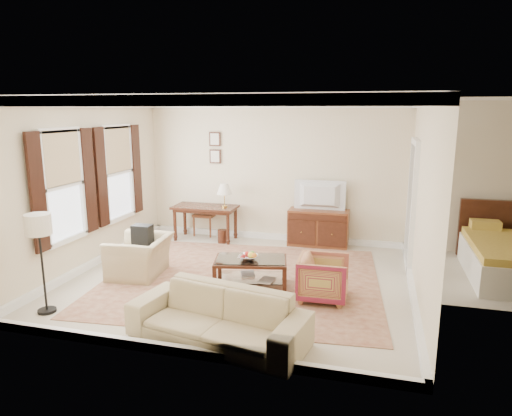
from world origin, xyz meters
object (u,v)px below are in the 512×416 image
at_px(writing_desk, 205,211).
at_px(tv, 319,186).
at_px(sofa, 218,309).
at_px(club_armchair, 140,250).
at_px(striped_armchair, 323,276).
at_px(sideboard, 318,228).
at_px(coffee_table, 251,265).

distance_m(writing_desk, tv, 2.47).
relative_size(tv, sofa, 0.46).
distance_m(club_armchair, sofa, 2.70).
distance_m(striped_armchair, club_armchair, 3.10).
distance_m(sideboard, striped_armchair, 2.73).
distance_m(writing_desk, club_armchair, 2.34).
distance_m(sideboard, tv, 0.87).
distance_m(writing_desk, striped_armchair, 3.80).
xyz_separation_m(writing_desk, striped_armchair, (2.82, -2.53, -0.26)).
distance_m(tv, club_armchair, 3.72).
xyz_separation_m(sideboard, sofa, (-0.64, -4.27, 0.05)).
relative_size(sideboard, sofa, 0.56).
xyz_separation_m(sideboard, coffee_table, (-0.73, -2.52, -0.01)).
relative_size(tv, coffee_table, 0.80).
height_order(writing_desk, striped_armchair, writing_desk).
xyz_separation_m(coffee_table, club_armchair, (-1.94, 0.03, 0.08)).
bearing_deg(sideboard, tv, -90.00).
xyz_separation_m(writing_desk, tv, (2.39, 0.15, 0.62)).
relative_size(tv, club_armchair, 0.97).
relative_size(club_armchair, sofa, 0.47).
relative_size(writing_desk, striped_armchair, 1.85).
bearing_deg(sofa, writing_desk, 124.28).
xyz_separation_m(writing_desk, coffee_table, (1.67, -2.35, -0.26)).
bearing_deg(club_armchair, writing_desk, 167.35).
bearing_deg(sofa, tv, 92.61).
distance_m(writing_desk, coffee_table, 2.89).
bearing_deg(tv, sideboard, -90.00).
relative_size(coffee_table, striped_armchair, 1.69).
bearing_deg(striped_armchair, tv, 7.81).
bearing_deg(striped_armchair, club_armchair, 84.81).
bearing_deg(coffee_table, sofa, -87.15).
xyz_separation_m(striped_armchair, sofa, (-1.07, -1.58, 0.06)).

